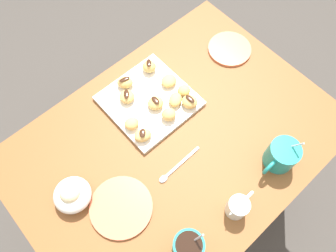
% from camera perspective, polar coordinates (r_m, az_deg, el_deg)
% --- Properties ---
extents(ground_plane, '(8.00, 8.00, 0.00)m').
position_cam_1_polar(ground_plane, '(1.72, 0.81, -12.13)').
color(ground_plane, '#423D38').
extents(dining_table, '(1.01, 0.73, 0.72)m').
position_cam_1_polar(dining_table, '(1.16, 1.18, -5.42)').
color(dining_table, brown).
rests_on(dining_table, ground_plane).
extents(pastry_plate_square, '(0.27, 0.27, 0.02)m').
position_cam_1_polar(pastry_plate_square, '(1.09, -3.34, 4.45)').
color(pastry_plate_square, silver).
rests_on(pastry_plate_square, dining_table).
extents(coffee_mug_teal_left, '(0.13, 0.09, 0.14)m').
position_cam_1_polar(coffee_mug_teal_left, '(1.02, 19.35, -4.86)').
color(coffee_mug_teal_left, teal).
rests_on(coffee_mug_teal_left, dining_table).
extents(coffee_mug_teal_right, '(0.12, 0.08, 0.15)m').
position_cam_1_polar(coffee_mug_teal_right, '(0.90, 3.41, -20.56)').
color(coffee_mug_teal_right, teal).
rests_on(coffee_mug_teal_right, dining_table).
extents(cream_pitcher_white, '(0.10, 0.06, 0.07)m').
position_cam_1_polar(cream_pitcher_white, '(0.95, 12.21, -13.68)').
color(cream_pitcher_white, silver).
rests_on(cream_pitcher_white, dining_table).
extents(ice_cream_bowl, '(0.11, 0.11, 0.08)m').
position_cam_1_polar(ice_cream_bowl, '(0.98, -16.53, -11.47)').
color(ice_cream_bowl, silver).
rests_on(ice_cream_bowl, dining_table).
extents(saucer_coral_left, '(0.18, 0.18, 0.01)m').
position_cam_1_polar(saucer_coral_left, '(0.97, -8.24, -13.94)').
color(saucer_coral_left, '#E5704C').
rests_on(saucer_coral_left, dining_table).
extents(saucer_coral_right, '(0.16, 0.16, 0.01)m').
position_cam_1_polar(saucer_coral_right, '(1.24, 10.77, 13.18)').
color(saucer_coral_right, '#E5704C').
rests_on(saucer_coral_right, dining_table).
extents(loose_spoon_near_saucer, '(0.16, 0.02, 0.01)m').
position_cam_1_polar(loose_spoon_near_saucer, '(1.00, 1.22, -7.48)').
color(loose_spoon_near_saucer, silver).
rests_on(loose_spoon_near_saucer, dining_table).
extents(beignet_0, '(0.07, 0.07, 0.03)m').
position_cam_1_polar(beignet_0, '(1.06, 1.30, 4.64)').
color(beignet_0, '#E5B260').
rests_on(beignet_0, pastry_plate_square).
extents(beignet_1, '(0.06, 0.05, 0.03)m').
position_cam_1_polar(beignet_1, '(1.10, 0.15, 7.96)').
color(beignet_1, '#E5B260').
rests_on(beignet_1, pastry_plate_square).
extents(beignet_2, '(0.07, 0.07, 0.03)m').
position_cam_1_polar(beignet_2, '(1.08, -7.23, 5.13)').
color(beignet_2, '#E5B260').
rests_on(beignet_2, pastry_plate_square).
extents(chocolate_drizzle_2, '(0.04, 0.04, 0.00)m').
position_cam_1_polar(chocolate_drizzle_2, '(1.06, -7.34, 5.62)').
color(chocolate_drizzle_2, '#381E11').
rests_on(chocolate_drizzle_2, beignet_2).
extents(beignet_3, '(0.07, 0.07, 0.04)m').
position_cam_1_polar(beignet_3, '(1.10, -7.56, 7.60)').
color(beignet_3, '#E5B260').
rests_on(beignet_3, pastry_plate_square).
extents(chocolate_drizzle_3, '(0.04, 0.02, 0.00)m').
position_cam_1_polar(chocolate_drizzle_3, '(1.09, -7.68, 8.14)').
color(chocolate_drizzle_3, '#381E11').
rests_on(chocolate_drizzle_3, beignet_3).
extents(beignet_4, '(0.05, 0.05, 0.03)m').
position_cam_1_polar(beignet_4, '(1.08, 2.83, 6.30)').
color(beignet_4, '#E5B260').
rests_on(beignet_4, pastry_plate_square).
extents(beignet_5, '(0.05, 0.05, 0.03)m').
position_cam_1_polar(beignet_5, '(1.03, -6.41, 0.41)').
color(beignet_5, '#E5B260').
rests_on(beignet_5, pastry_plate_square).
extents(beignet_6, '(0.07, 0.06, 0.03)m').
position_cam_1_polar(beignet_6, '(1.01, -4.45, -1.66)').
color(beignet_6, '#E5B260').
rests_on(beignet_6, pastry_plate_square).
extents(chocolate_drizzle_6, '(0.03, 0.03, 0.00)m').
position_cam_1_polar(chocolate_drizzle_6, '(0.99, -4.52, -1.24)').
color(chocolate_drizzle_6, '#381E11').
rests_on(chocolate_drizzle_6, beignet_6).
extents(beignet_7, '(0.06, 0.06, 0.03)m').
position_cam_1_polar(beignet_7, '(1.05, -2.20, 4.05)').
color(beignet_7, '#E5B260').
rests_on(beignet_7, pastry_plate_square).
extents(chocolate_drizzle_7, '(0.02, 0.04, 0.00)m').
position_cam_1_polar(chocolate_drizzle_7, '(1.04, -2.24, 4.57)').
color(chocolate_drizzle_7, '#381E11').
rests_on(chocolate_drizzle_7, beignet_7).
extents(beignet_8, '(0.06, 0.06, 0.04)m').
position_cam_1_polar(beignet_8, '(1.13, -3.33, 10.40)').
color(beignet_8, '#E5B260').
rests_on(beignet_8, pastry_plate_square).
extents(chocolate_drizzle_8, '(0.03, 0.04, 0.00)m').
position_cam_1_polar(chocolate_drizzle_8, '(1.11, -3.39, 11.03)').
color(chocolate_drizzle_8, '#381E11').
rests_on(chocolate_drizzle_8, beignet_8).
extents(beignet_9, '(0.06, 0.06, 0.04)m').
position_cam_1_polar(beignet_9, '(1.03, 0.15, 2.03)').
color(beignet_9, '#E5B260').
rests_on(beignet_9, pastry_plate_square).
extents(beignet_10, '(0.06, 0.07, 0.04)m').
position_cam_1_polar(beignet_10, '(1.06, 3.84, 4.27)').
color(beignet_10, '#E5B260').
rests_on(beignet_10, pastry_plate_square).
extents(chocolate_drizzle_10, '(0.02, 0.04, 0.00)m').
position_cam_1_polar(chocolate_drizzle_10, '(1.04, 3.90, 4.80)').
color(chocolate_drizzle_10, '#381E11').
rests_on(chocolate_drizzle_10, beignet_10).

